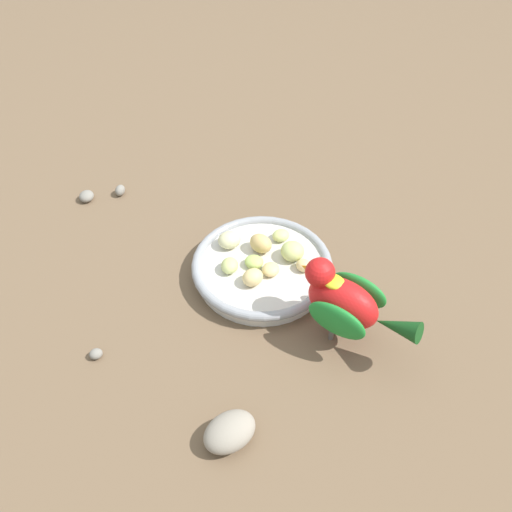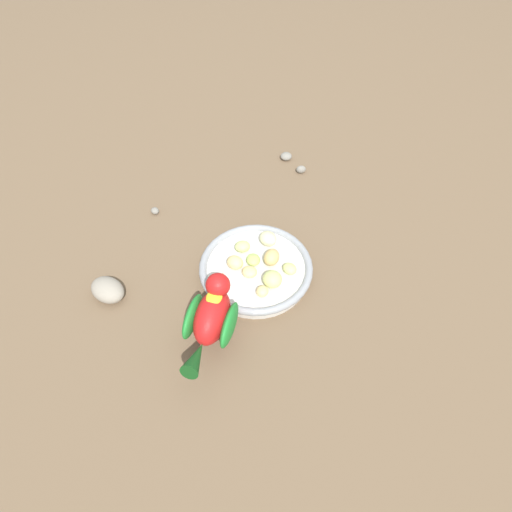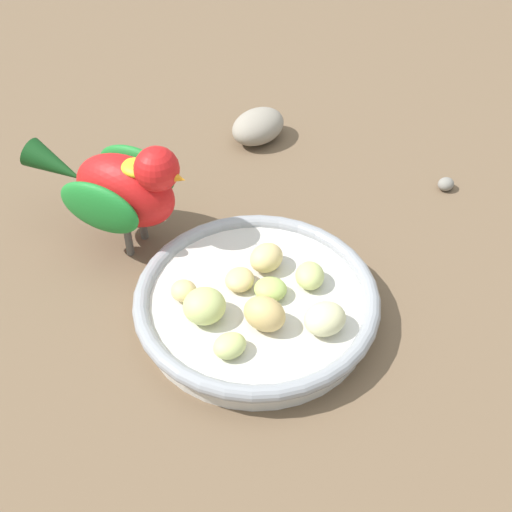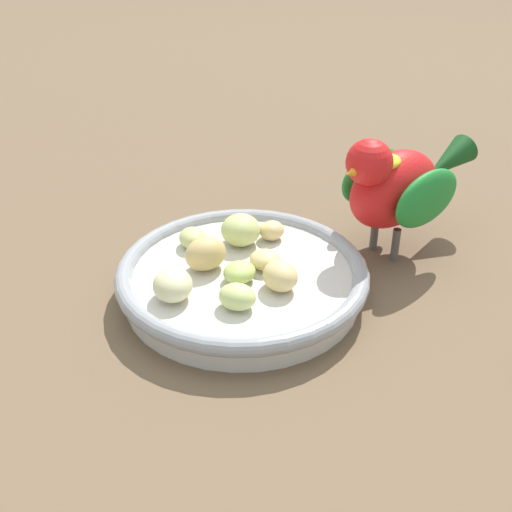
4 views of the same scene
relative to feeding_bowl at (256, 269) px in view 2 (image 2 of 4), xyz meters
name	(u,v)px [view 2 (image 2 of 4)]	position (x,y,z in m)	size (l,w,h in m)	color
ground_plane	(269,276)	(0.02, -0.01, -0.02)	(4.00, 4.00, 0.00)	brown
feeding_bowl	(256,269)	(0.00, 0.00, 0.00)	(0.22, 0.22, 0.03)	beige
apple_piece_0	(272,257)	(0.03, 0.01, 0.02)	(0.04, 0.03, 0.03)	tan
apple_piece_1	(262,291)	(0.00, -0.07, 0.02)	(0.02, 0.02, 0.02)	#E5C67F
apple_piece_2	(250,272)	(-0.01, -0.02, 0.02)	(0.03, 0.03, 0.02)	#E5C67F
apple_piece_3	(253,260)	(0.00, 0.01, 0.02)	(0.03, 0.03, 0.02)	#B2CC66
apple_piece_4	(235,262)	(-0.04, 0.01, 0.02)	(0.03, 0.03, 0.03)	#E5C67F
apple_piece_5	(268,238)	(0.03, 0.06, 0.02)	(0.04, 0.03, 0.03)	beige
apple_piece_6	(242,247)	(-0.02, 0.05, 0.02)	(0.03, 0.03, 0.02)	#C6D17A
apple_piece_7	(273,279)	(0.03, -0.04, 0.02)	(0.04, 0.04, 0.03)	#C6D17A
apple_piece_8	(290,269)	(0.06, -0.02, 0.02)	(0.03, 0.02, 0.02)	#C6D17A
parrot	(211,317)	(-0.10, -0.13, 0.06)	(0.11, 0.18, 0.13)	#59544C
rock_large	(108,289)	(-0.29, -0.01, 0.00)	(0.07, 0.05, 0.04)	gray
pebble_0	(286,156)	(0.13, 0.35, -0.01)	(0.03, 0.03, 0.02)	gray
pebble_1	(301,169)	(0.15, 0.29, -0.01)	(0.02, 0.02, 0.02)	gray
pebble_2	(155,211)	(-0.20, 0.21, -0.01)	(0.02, 0.02, 0.01)	gray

